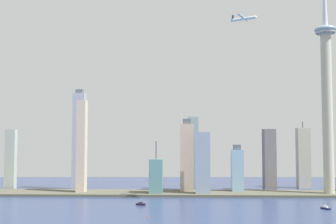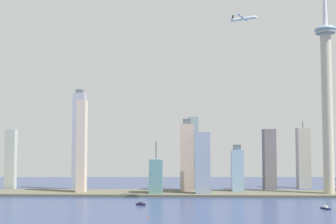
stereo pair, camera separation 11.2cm
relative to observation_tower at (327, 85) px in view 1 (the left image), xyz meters
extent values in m
cube|color=#525141|center=(-237.52, 9.00, -161.27)|extent=(812.74, 73.53, 3.45)
cylinder|color=#BFB69D|center=(0.00, 0.00, -39.52)|extent=(15.36, 15.36, 246.94)
ellipsoid|color=#829FB2|center=(0.00, 0.00, 83.95)|extent=(32.10, 32.10, 12.65)
torus|color=#BFB69D|center=(0.00, 0.00, 79.52)|extent=(29.82, 29.82, 2.53)
cube|color=#8E9DB3|center=(-185.39, -7.44, -116.43)|extent=(21.56, 15.36, 93.13)
cube|color=slate|center=(-254.31, -3.97, -136.37)|extent=(19.59, 24.47, 53.25)
cylinder|color=#4C4C51|center=(-254.31, -3.97, -96.40)|extent=(1.60, 1.60, 26.69)
cube|color=slate|center=(-74.37, 64.69, -113.25)|extent=(18.64, 26.00, 99.48)
cube|color=#88A6AD|center=(-198.05, 70.12, -102.92)|extent=(18.03, 16.95, 120.14)
cube|color=beige|center=(-368.34, 6.79, -91.75)|extent=(13.15, 18.28, 142.48)
cube|color=#ADB3A6|center=(-497.38, 57.64, -113.37)|extent=(16.57, 12.71, 99.25)
cube|color=#B9B3A2|center=(-8.39, 106.50, -111.82)|extent=(21.12, 19.99, 102.35)
cylinder|color=#4C4C51|center=(-8.39, 106.50, -55.24)|extent=(1.60, 1.60, 10.82)
cube|color=#CBAE9B|center=(-208.45, 27.53, -109.83)|extent=(20.79, 24.94, 106.34)
cube|color=#555A64|center=(-208.45, 27.53, -52.61)|extent=(12.47, 14.96, 8.09)
cube|color=#8AACC6|center=(-130.62, 28.75, -129.71)|extent=(17.84, 20.04, 66.56)
cube|color=#535E65|center=(-130.62, 28.75, -92.46)|extent=(10.70, 12.02, 7.95)
cube|color=#A4AABD|center=(-387.20, 68.55, -83.18)|extent=(19.40, 19.59, 159.63)
cube|color=#545B60|center=(-387.20, 68.55, -0.15)|extent=(11.64, 11.75, 6.43)
cube|color=#241731|center=(-266.82, -107.69, -161.84)|extent=(12.17, 6.84, 2.32)
cube|color=#3D3C49|center=(-266.82, -107.69, -159.68)|extent=(5.60, 4.14, 1.99)
cylinder|color=silver|center=(-266.82, -107.69, -156.32)|extent=(0.24, 0.24, 4.74)
cube|color=#121133|center=(-47.45, -132.98, -162.13)|extent=(9.50, 12.88, 1.74)
cube|color=silver|center=(-47.45, -132.98, -160.24)|extent=(5.09, 6.17, 2.04)
cylinder|color=silver|center=(-47.45, -132.98, -156.52)|extent=(0.24, 0.24, 5.40)
cone|color=#E54C19|center=(-250.62, -196.84, -161.71)|extent=(1.48, 1.48, 2.56)
cylinder|color=white|center=(-134.58, -85.33, 77.84)|extent=(31.72, 18.75, 3.95)
sphere|color=white|center=(-119.61, -92.94, 77.84)|extent=(3.95, 3.95, 3.95)
cube|color=white|center=(-134.58, -85.33, 79.62)|extent=(19.83, 34.38, 0.50)
cube|color=white|center=(-147.15, -78.94, 78.44)|extent=(8.05, 12.59, 0.40)
cube|color=#2D333D|center=(-147.15, -78.94, 82.32)|extent=(2.44, 1.57, 5.00)
camera|label=1|loc=(-213.25, -664.62, -84.73)|focal=47.49mm
camera|label=2|loc=(-213.14, -664.62, -84.73)|focal=47.49mm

